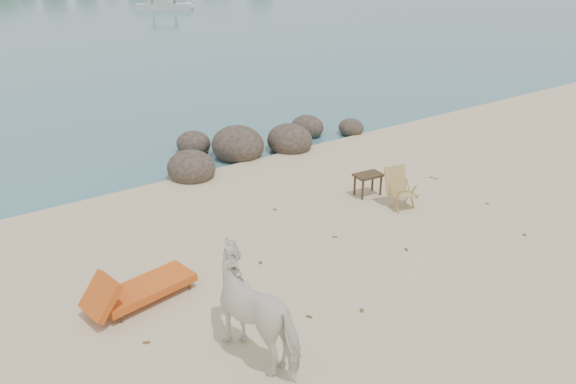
{
  "coord_description": "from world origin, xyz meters",
  "views": [
    {
      "loc": [
        -5.61,
        -5.63,
        5.15
      ],
      "look_at": [
        -0.24,
        2.0,
        1.0
      ],
      "focal_mm": 35.0,
      "sensor_mm": 36.0,
      "label": 1
    }
  ],
  "objects_px": {
    "side_table": "(368,186)",
    "lounge_chair": "(146,285)",
    "cow": "(261,309)",
    "boulders": "(252,146)",
    "deck_chair": "(403,190)"
  },
  "relations": [
    {
      "from": "lounge_chair",
      "to": "side_table",
      "type": "bearing_deg",
      "value": 0.31
    },
    {
      "from": "side_table",
      "to": "lounge_chair",
      "type": "height_order",
      "value": "lounge_chair"
    },
    {
      "from": "boulders",
      "to": "side_table",
      "type": "distance_m",
      "value": 3.93
    },
    {
      "from": "cow",
      "to": "side_table",
      "type": "xyz_separation_m",
      "value": [
        4.73,
        3.03,
        -0.46
      ]
    },
    {
      "from": "side_table",
      "to": "lounge_chair",
      "type": "relative_size",
      "value": 0.32
    },
    {
      "from": "cow",
      "to": "side_table",
      "type": "height_order",
      "value": "cow"
    },
    {
      "from": "boulders",
      "to": "lounge_chair",
      "type": "distance_m",
      "value": 6.9
    },
    {
      "from": "boulders",
      "to": "deck_chair",
      "type": "xyz_separation_m",
      "value": [
        0.78,
        -4.78,
        0.22
      ]
    },
    {
      "from": "lounge_chair",
      "to": "deck_chair",
      "type": "height_order",
      "value": "deck_chair"
    },
    {
      "from": "boulders",
      "to": "lounge_chair",
      "type": "xyz_separation_m",
      "value": [
        -4.92,
        -4.84,
        0.08
      ]
    },
    {
      "from": "boulders",
      "to": "lounge_chair",
      "type": "relative_size",
      "value": 3.36
    },
    {
      "from": "lounge_chair",
      "to": "deck_chair",
      "type": "distance_m",
      "value": 5.7
    },
    {
      "from": "side_table",
      "to": "cow",
      "type": "bearing_deg",
      "value": -141.56
    },
    {
      "from": "boulders",
      "to": "side_table",
      "type": "relative_size",
      "value": 10.36
    },
    {
      "from": "boulders",
      "to": "side_table",
      "type": "xyz_separation_m",
      "value": [
        0.61,
        -3.88,
        0.05
      ]
    }
  ]
}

